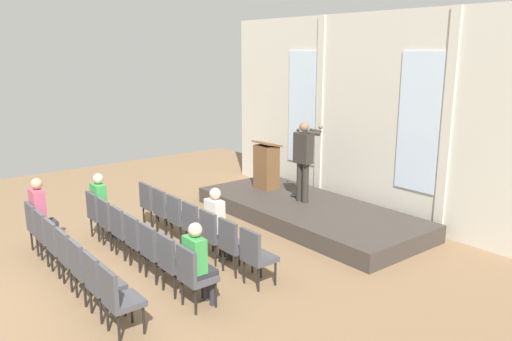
{
  "coord_description": "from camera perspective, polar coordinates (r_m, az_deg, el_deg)",
  "views": [
    {
      "loc": [
        7.46,
        -2.6,
        3.6
      ],
      "look_at": [
        -0.07,
        3.38,
        1.3
      ],
      "focal_mm": 35.38,
      "sensor_mm": 36.0,
      "label": 1
    }
  ],
  "objects": [
    {
      "name": "mic_stand",
      "position": [
        11.47,
        4.67,
        -1.28
      ],
      "size": [
        0.28,
        0.28,
        1.55
      ],
      "color": "black",
      "rests_on": "stage_platform"
    },
    {
      "name": "chair_r0_c2",
      "position": [
        9.72,
        -8.67,
        -5.08
      ],
      "size": [
        0.46,
        0.44,
        0.94
      ],
      "color": "black",
      "rests_on": "ground"
    },
    {
      "name": "chair_r0_c4",
      "position": [
        8.78,
        -4.81,
        -7.04
      ],
      "size": [
        0.46,
        0.44,
        0.94
      ],
      "color": "black",
      "rests_on": "ground"
    },
    {
      "name": "audience_r1_c6",
      "position": [
        7.28,
        -6.54,
        -10.04
      ],
      "size": [
        0.36,
        0.39,
        1.27
      ],
      "color": "#2D2D33",
      "rests_on": "ground"
    },
    {
      "name": "chair_r1_c6",
      "position": [
        7.31,
        -7.07,
        -11.45
      ],
      "size": [
        0.46,
        0.44,
        0.94
      ],
      "color": "black",
      "rests_on": "ground"
    },
    {
      "name": "chair_r1_c0",
      "position": [
        10.29,
        -17.4,
        -4.52
      ],
      "size": [
        0.46,
        0.44,
        0.94
      ],
      "color": "black",
      "rests_on": "ground"
    },
    {
      "name": "chair_r0_c3",
      "position": [
        9.25,
        -6.84,
        -6.01
      ],
      "size": [
        0.46,
        0.44,
        0.94
      ],
      "color": "black",
      "rests_on": "ground"
    },
    {
      "name": "chair_r1_c3",
      "position": [
        8.75,
        -13.15,
        -7.43
      ],
      "size": [
        0.46,
        0.44,
        0.94
      ],
      "color": "black",
      "rests_on": "ground"
    },
    {
      "name": "chair_r2_c0",
      "position": [
        9.98,
        -23.43,
        -5.6
      ],
      "size": [
        0.46,
        0.44,
        0.94
      ],
      "color": "black",
      "rests_on": "ground"
    },
    {
      "name": "chair_r0_c1",
      "position": [
        10.21,
        -10.31,
        -4.24
      ],
      "size": [
        0.46,
        0.44,
        0.94
      ],
      "color": "black",
      "rests_on": "ground"
    },
    {
      "name": "chair_r2_c4",
      "position": [
        7.86,
        -18.77,
        -10.26
      ],
      "size": [
        0.46,
        0.44,
        0.94
      ],
      "color": "black",
      "rests_on": "ground"
    },
    {
      "name": "chair_r1_c5",
      "position": [
        7.78,
        -9.36,
        -9.96
      ],
      "size": [
        0.46,
        0.44,
        0.94
      ],
      "color": "black",
      "rests_on": "ground"
    },
    {
      "name": "chair_r2_c5",
      "position": [
        7.36,
        -17.17,
        -11.83
      ],
      "size": [
        0.46,
        0.44,
        0.94
      ],
      "color": "black",
      "rests_on": "ground"
    },
    {
      "name": "chair_r1_c2",
      "position": [
        9.26,
        -14.73,
        -6.36
      ],
      "size": [
        0.46,
        0.44,
        0.94
      ],
      "color": "black",
      "rests_on": "ground"
    },
    {
      "name": "chair_r0_c5",
      "position": [
        8.33,
        -2.55,
        -8.16
      ],
      "size": [
        0.46,
        0.44,
        0.94
      ],
      "color": "black",
      "rests_on": "ground"
    },
    {
      "name": "lectern",
      "position": [
        12.04,
        1.18,
        0.53
      ],
      "size": [
        0.6,
        0.48,
        1.16
      ],
      "color": "brown",
      "rests_on": "stage_platform"
    },
    {
      "name": "speaker",
      "position": [
        10.92,
        5.4,
        1.67
      ],
      "size": [
        0.51,
        0.69,
        1.76
      ],
      "color": "#332D28",
      "rests_on": "stage_platform"
    },
    {
      "name": "ground_plane",
      "position": [
        8.68,
        -17.82,
        -11.74
      ],
      "size": [
        16.06,
        16.06,
        0.0
      ],
      "primitive_type": "plane",
      "color": "#846647"
    },
    {
      "name": "audience_r1_c0",
      "position": [
        10.26,
        -17.05,
        -3.43
      ],
      "size": [
        0.36,
        0.39,
        1.3
      ],
      "color": "#2D2D33",
      "rests_on": "ground"
    },
    {
      "name": "stage_platform",
      "position": [
        11.02,
        5.86,
        -4.71
      ],
      "size": [
        5.23,
        2.25,
        0.36
      ],
      "primitive_type": "cube",
      "color": "#3F3833",
      "rests_on": "ground"
    },
    {
      "name": "chair_r0_c6",
      "position": [
        7.9,
        -0.02,
        -9.39
      ],
      "size": [
        0.46,
        0.44,
        0.94
      ],
      "color": "black",
      "rests_on": "ground"
    },
    {
      "name": "audience_r0_c4",
      "position": [
        8.75,
        -4.4,
        -5.68
      ],
      "size": [
        0.36,
        0.39,
        1.33
      ],
      "color": "#2D2D33",
      "rests_on": "ground"
    },
    {
      "name": "chair_r2_c3",
      "position": [
        8.38,
        -20.17,
        -8.88
      ],
      "size": [
        0.46,
        0.44,
        0.94
      ],
      "color": "black",
      "rests_on": "ground"
    },
    {
      "name": "chair_r2_c6",
      "position": [
        6.86,
        -15.31,
        -13.61
      ],
      "size": [
        0.46,
        0.44,
        0.94
      ],
      "color": "black",
      "rests_on": "ground"
    },
    {
      "name": "chair_r2_c2",
      "position": [
        8.9,
        -21.39,
        -7.66
      ],
      "size": [
        0.46,
        0.44,
        0.94
      ],
      "color": "black",
      "rests_on": "ground"
    },
    {
      "name": "rear_partition",
      "position": [
        11.59,
        11.25,
        6.24
      ],
      "size": [
        8.39,
        0.14,
        4.39
      ],
      "color": "beige",
      "rests_on": "ground"
    },
    {
      "name": "chair_r1_c4",
      "position": [
        8.26,
        -11.38,
        -8.62
      ],
      "size": [
        0.46,
        0.44,
        0.94
      ],
      "color": "black",
      "rests_on": "ground"
    },
    {
      "name": "chair_r0_c0",
      "position": [
        10.71,
        -11.81,
        -3.47
      ],
      "size": [
        0.46,
        0.44,
        0.94
      ],
      "color": "black",
      "rests_on": "ground"
    },
    {
      "name": "chair_r2_c1",
      "position": [
        9.44,
        -22.47,
        -6.57
      ],
      "size": [
        0.46,
        0.44,
        0.94
      ],
      "color": "black",
      "rests_on": "ground"
    },
    {
      "name": "audience_r2_c0",
      "position": [
        9.92,
        -23.12,
        -4.26
      ],
      "size": [
        0.36,
        0.39,
        1.39
      ],
      "color": "#2D2D33",
      "rests_on": "ground"
    },
    {
      "name": "chair_r1_c1",
      "position": [
        9.77,
        -16.14,
        -5.39
      ],
      "size": [
        0.46,
        0.44,
        0.94
      ],
      "color": "black",
      "rests_on": "ground"
    }
  ]
}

